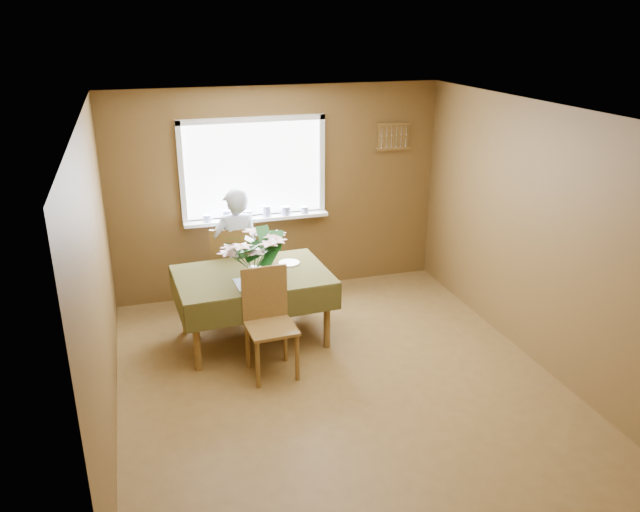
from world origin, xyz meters
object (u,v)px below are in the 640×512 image
object	(u,v)px
chair_near	(268,318)
flower_bouquet	(253,250)
chair_far	(232,266)
seated_woman	(237,252)
dining_table	(253,282)

from	to	relation	value
chair_near	flower_bouquet	xyz separation A→B (m)	(-0.03, 0.46, 0.52)
chair_far	seated_woman	bearing A→B (deg)	151.06
chair_near	flower_bouquet	world-z (taller)	flower_bouquet
chair_near	seated_woman	distance (m)	1.37
chair_far	chair_near	size ratio (longest dim) A/B	1.00
seated_woman	dining_table	bearing A→B (deg)	86.22
seated_woman	chair_near	bearing A→B (deg)	85.81
seated_woman	flower_bouquet	distance (m)	0.95
flower_bouquet	dining_table	bearing A→B (deg)	87.03
dining_table	flower_bouquet	world-z (taller)	flower_bouquet
chair_near	seated_woman	world-z (taller)	seated_woman
chair_near	flower_bouquet	bearing A→B (deg)	90.68
flower_bouquet	seated_woman	bearing A→B (deg)	91.79
chair_near	seated_woman	size ratio (longest dim) A/B	0.70
chair_far	seated_woman	world-z (taller)	seated_woman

